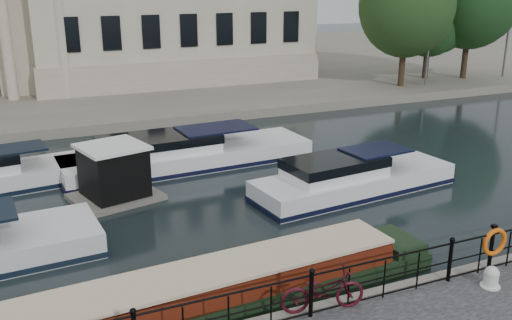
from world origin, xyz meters
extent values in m
plane|color=black|center=(0.00, 0.00, 0.00)|extent=(160.00, 160.00, 0.00)
cube|color=#6B665B|center=(0.00, 39.00, 0.28)|extent=(120.00, 42.00, 0.55)
sphere|color=black|center=(-4.00, -2.25, 1.70)|extent=(0.14, 0.14, 0.14)
cylinder|color=black|center=(0.00, -2.25, 1.10)|extent=(0.10, 0.10, 1.10)
sphere|color=black|center=(0.00, -2.25, 1.70)|extent=(0.14, 0.14, 0.14)
cylinder|color=black|center=(4.00, -2.25, 1.10)|extent=(0.10, 0.10, 1.10)
sphere|color=black|center=(4.00, -2.25, 1.70)|extent=(0.14, 0.14, 0.14)
cylinder|color=black|center=(0.00, -2.25, 1.60)|extent=(24.00, 0.05, 0.05)
cylinder|color=black|center=(0.00, -2.25, 1.10)|extent=(24.00, 0.04, 0.04)
cylinder|color=black|center=(0.00, -2.25, 0.63)|extent=(24.00, 0.04, 0.04)
cube|color=#9E937F|center=(6.00, 33.00, 1.55)|extent=(20.30, 14.30, 2.00)
cube|color=#ADA38C|center=(-3.33, 29.02, 6.05)|extent=(5.73, 4.06, 11.00)
cylinder|color=#ADA38C|center=(-2.28, 26.16, 5.45)|extent=(0.70, 0.70, 9.80)
cylinder|color=#ADA38C|center=(-5.49, 26.87, 5.45)|extent=(0.70, 0.70, 9.80)
cylinder|color=#59595B|center=(22.00, 20.50, 4.55)|extent=(0.16, 0.16, 8.00)
cylinder|color=#59595B|center=(30.00, 21.00, 4.55)|extent=(0.16, 0.16, 8.00)
imported|color=#3F0B16|center=(0.37, -2.13, 1.07)|extent=(2.09, 1.07, 1.05)
cylinder|color=silver|center=(4.77, -2.91, 0.74)|extent=(0.35, 0.35, 0.37)
sphere|color=silver|center=(4.77, -2.91, 0.92)|extent=(0.37, 0.37, 0.37)
cylinder|color=silver|center=(4.77, -2.91, 0.57)|extent=(0.50, 0.50, 0.04)
cylinder|color=black|center=(5.43, -2.20, 1.17)|extent=(0.10, 0.10, 1.24)
cube|color=black|center=(5.43, -2.20, 1.79)|extent=(0.12, 0.12, 0.08)
torus|color=#E45D0C|center=(5.43, -2.28, 1.37)|extent=(0.78, 0.12, 0.78)
cube|color=black|center=(-2.06, -0.39, 0.10)|extent=(13.54, 2.68, 0.81)
cube|color=#571A0C|center=(-2.06, -0.39, 0.75)|extent=(10.84, 2.23, 0.63)
cube|color=beige|center=(-2.06, -0.39, 1.15)|extent=(10.84, 2.29, 0.09)
cube|color=#6B665B|center=(-2.51, 8.30, 0.05)|extent=(3.58, 3.22, 0.25)
cube|color=black|center=(-2.51, 8.30, 1.10)|extent=(2.47, 2.47, 1.82)
cube|color=white|center=(-2.51, 8.30, 2.05)|extent=(2.72, 2.72, 0.12)
cube|color=white|center=(6.15, 5.37, 0.20)|extent=(8.48, 3.31, 1.20)
cube|color=black|center=(6.15, 5.37, 0.12)|extent=(8.57, 3.34, 0.18)
cube|color=white|center=(5.16, 5.26, 1.05)|extent=(3.91, 2.39, 0.90)
cube|color=black|center=(7.13, 5.47, 1.55)|extent=(2.65, 1.97, 0.08)
cube|color=silver|center=(-6.49, 11.24, 0.20)|extent=(7.08, 3.17, 1.20)
cube|color=black|center=(-6.49, 11.24, 0.12)|extent=(7.15, 3.20, 0.18)
cube|color=black|center=(-5.68, 11.34, 1.55)|extent=(2.24, 1.88, 0.08)
cube|color=white|center=(1.24, 11.09, 0.20)|extent=(11.13, 3.47, 1.20)
cube|color=black|center=(1.24, 11.09, 0.12)|extent=(11.24, 3.50, 0.18)
cube|color=white|center=(-0.08, 11.02, 1.05)|extent=(5.06, 2.64, 0.90)
cube|color=black|center=(2.55, 11.16, 1.55)|extent=(3.40, 2.20, 0.08)
cylinder|color=black|center=(20.19, 20.99, 2.07)|extent=(0.44, 0.44, 3.04)
ellipsoid|color=#1A3912|center=(20.19, 20.99, 6.19)|extent=(6.60, 6.60, 7.29)
sphere|color=#1A3912|center=(20.79, 20.59, 5.32)|extent=(4.86, 4.86, 4.86)
cylinder|color=black|center=(23.97, 22.94, 1.79)|extent=(0.44, 0.44, 2.47)
ellipsoid|color=#123A13|center=(23.97, 22.94, 5.14)|extent=(5.37, 5.37, 5.93)
sphere|color=#123A13|center=(24.57, 22.54, 4.43)|extent=(3.95, 3.95, 3.95)
cylinder|color=black|center=(26.67, 21.75, 2.22)|extent=(0.44, 0.44, 3.34)
sphere|color=#113611|center=(27.27, 21.35, 5.80)|extent=(5.34, 5.34, 5.34)
camera|label=1|loc=(-5.69, -12.14, 7.93)|focal=40.00mm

